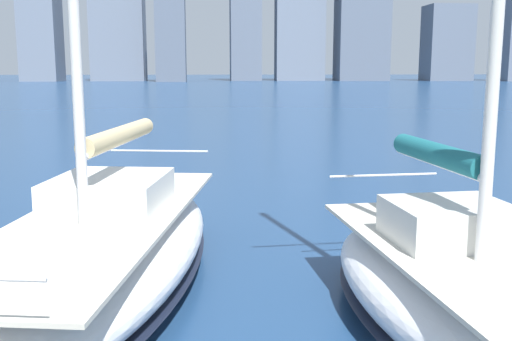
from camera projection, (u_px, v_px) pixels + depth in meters
city_skyline at (186, 9)px, 158.25m from camera, size 169.72×21.23×53.60m
sailboat_teal at (459, 285)px, 8.16m from camera, size 3.19×6.74×11.65m
sailboat_tan at (102, 249)px, 9.79m from camera, size 4.44×9.59×11.94m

